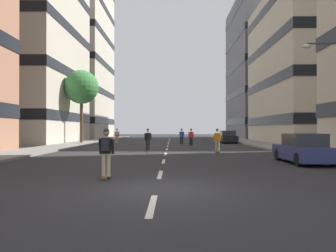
{
  "coord_description": "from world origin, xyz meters",
  "views": [
    {
      "loc": [
        0.47,
        -9.45,
        1.78
      ],
      "look_at": [
        0.0,
        25.53,
        2.04
      ],
      "focal_mm": 34.56,
      "sensor_mm": 36.0,
      "label": 1
    }
  ],
  "objects_px": {
    "skater_2": "(191,136)",
    "skater_3": "(117,135)",
    "street_tree_near": "(81,87)",
    "skater_4": "(217,139)",
    "skater_0": "(182,136)",
    "streetlamp_right": "(333,86)",
    "parked_car_near": "(227,137)",
    "skater_5": "(148,139)",
    "skater_1": "(106,150)",
    "parked_car_mid": "(303,149)"
  },
  "relations": [
    {
      "from": "streetlamp_right",
      "to": "skater_0",
      "type": "relative_size",
      "value": 3.65
    },
    {
      "from": "skater_1",
      "to": "skater_2",
      "type": "xyz_separation_m",
      "value": [
        4.23,
        21.46,
        -0.03
      ]
    },
    {
      "from": "skater_4",
      "to": "skater_3",
      "type": "bearing_deg",
      "value": 127.68
    },
    {
      "from": "parked_car_near",
      "to": "skater_0",
      "type": "height_order",
      "value": "skater_0"
    },
    {
      "from": "parked_car_near",
      "to": "skater_5",
      "type": "bearing_deg",
      "value": -119.78
    },
    {
      "from": "parked_car_mid",
      "to": "skater_2",
      "type": "height_order",
      "value": "skater_2"
    },
    {
      "from": "street_tree_near",
      "to": "parked_car_mid",
      "type": "bearing_deg",
      "value": -50.41
    },
    {
      "from": "skater_5",
      "to": "parked_car_mid",
      "type": "bearing_deg",
      "value": -42.3
    },
    {
      "from": "skater_1",
      "to": "streetlamp_right",
      "type": "bearing_deg",
      "value": 31.04
    },
    {
      "from": "skater_3",
      "to": "skater_4",
      "type": "height_order",
      "value": "same"
    },
    {
      "from": "skater_0",
      "to": "parked_car_mid",
      "type": "bearing_deg",
      "value": -73.03
    },
    {
      "from": "parked_car_near",
      "to": "skater_1",
      "type": "bearing_deg",
      "value": -107.88
    },
    {
      "from": "skater_0",
      "to": "skater_5",
      "type": "distance_m",
      "value": 11.24
    },
    {
      "from": "streetlamp_right",
      "to": "skater_3",
      "type": "relative_size",
      "value": 3.65
    },
    {
      "from": "street_tree_near",
      "to": "skater_4",
      "type": "relative_size",
      "value": 4.76
    },
    {
      "from": "streetlamp_right",
      "to": "skater_2",
      "type": "xyz_separation_m",
      "value": [
        -7.09,
        14.65,
        -3.15
      ]
    },
    {
      "from": "parked_car_near",
      "to": "street_tree_near",
      "type": "distance_m",
      "value": 18.42
    },
    {
      "from": "street_tree_near",
      "to": "streetlamp_right",
      "type": "distance_m",
      "value": 27.77
    },
    {
      "from": "skater_2",
      "to": "skater_5",
      "type": "height_order",
      "value": "same"
    },
    {
      "from": "parked_car_near",
      "to": "skater_4",
      "type": "xyz_separation_m",
      "value": [
        -3.36,
        -15.35,
        0.29
      ]
    },
    {
      "from": "streetlamp_right",
      "to": "parked_car_near",
      "type": "bearing_deg",
      "value": 96.08
    },
    {
      "from": "parked_car_near",
      "to": "skater_5",
      "type": "distance_m",
      "value": 17.25
    },
    {
      "from": "street_tree_near",
      "to": "skater_2",
      "type": "xyz_separation_m",
      "value": [
        12.54,
        -4.84,
        -5.61
      ]
    },
    {
      "from": "street_tree_near",
      "to": "skater_2",
      "type": "bearing_deg",
      "value": -21.09
    },
    {
      "from": "skater_3",
      "to": "street_tree_near",
      "type": "bearing_deg",
      "value": 165.95
    },
    {
      "from": "parked_car_mid",
      "to": "street_tree_near",
      "type": "bearing_deg",
      "value": 129.59
    },
    {
      "from": "skater_4",
      "to": "streetlamp_right",
      "type": "bearing_deg",
      "value": -46.4
    },
    {
      "from": "parked_car_near",
      "to": "parked_car_mid",
      "type": "xyz_separation_m",
      "value": [
        0.0,
        -22.76,
        0.0
      ]
    },
    {
      "from": "skater_3",
      "to": "parked_car_near",
      "type": "bearing_deg",
      "value": 12.39
    },
    {
      "from": "parked_car_near",
      "to": "skater_4",
      "type": "bearing_deg",
      "value": -102.36
    },
    {
      "from": "streetlamp_right",
      "to": "parked_car_mid",
      "type": "bearing_deg",
      "value": -146.38
    },
    {
      "from": "skater_1",
      "to": "skater_3",
      "type": "relative_size",
      "value": 1.0
    },
    {
      "from": "parked_car_near",
      "to": "skater_2",
      "type": "bearing_deg",
      "value": -126.13
    },
    {
      "from": "parked_car_mid",
      "to": "skater_0",
      "type": "height_order",
      "value": "skater_0"
    },
    {
      "from": "skater_3",
      "to": "skater_5",
      "type": "height_order",
      "value": "same"
    },
    {
      "from": "skater_0",
      "to": "skater_4",
      "type": "relative_size",
      "value": 1.0
    },
    {
      "from": "skater_1",
      "to": "skater_3",
      "type": "distance_m",
      "value": 25.52
    },
    {
      "from": "skater_2",
      "to": "skater_4",
      "type": "relative_size",
      "value": 1.0
    },
    {
      "from": "skater_0",
      "to": "skater_5",
      "type": "height_order",
      "value": "same"
    },
    {
      "from": "parked_car_near",
      "to": "skater_2",
      "type": "height_order",
      "value": "skater_2"
    },
    {
      "from": "streetlamp_right",
      "to": "skater_3",
      "type": "bearing_deg",
      "value": 129.69
    },
    {
      "from": "skater_1",
      "to": "skater_2",
      "type": "bearing_deg",
      "value": 78.85
    },
    {
      "from": "parked_car_near",
      "to": "skater_2",
      "type": "xyz_separation_m",
      "value": [
        -4.82,
        -6.6,
        0.29
      ]
    },
    {
      "from": "streetlamp_right",
      "to": "skater_5",
      "type": "distance_m",
      "value": 12.91
    },
    {
      "from": "street_tree_near",
      "to": "skater_3",
      "type": "xyz_separation_m",
      "value": [
        4.36,
        -1.09,
        -5.58
      ]
    },
    {
      "from": "street_tree_near",
      "to": "skater_2",
      "type": "distance_m",
      "value": 14.57
    },
    {
      "from": "parked_car_near",
      "to": "skater_5",
      "type": "relative_size",
      "value": 2.47
    },
    {
      "from": "skater_2",
      "to": "skater_4",
      "type": "height_order",
      "value": "same"
    },
    {
      "from": "skater_2",
      "to": "skater_3",
      "type": "distance_m",
      "value": 9.0
    },
    {
      "from": "street_tree_near",
      "to": "skater_5",
      "type": "distance_m",
      "value": 16.83
    }
  ]
}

